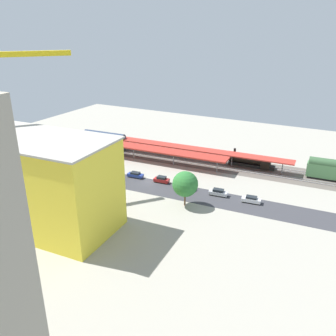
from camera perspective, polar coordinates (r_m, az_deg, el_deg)
ground_plane at (r=99.25m, az=-3.08°, el=-2.30°), size 159.37×159.37×0.00m
rail_bed at (r=117.35m, az=2.31°, el=1.61°), size 100.15×18.53×0.01m
street_asphalt at (r=97.49m, az=-3.74°, el=-2.78°), size 99.93×13.75×0.01m
track_rails at (r=117.29m, az=2.31°, el=1.69°), size 99.50×12.10×0.12m
platform_canopy_near at (r=115.70m, az=-5.55°, el=3.48°), size 62.85×8.31×4.54m
platform_canopy_far at (r=114.92m, az=2.95°, el=3.28°), size 67.27×7.34×4.23m
locomotive at (r=112.52m, az=13.26°, el=1.10°), size 14.19×3.44×5.13m
freight_coach_far at (r=128.44m, az=-10.14°, el=4.54°), size 16.91×3.67×5.86m
parked_car_0 at (r=90.09m, az=13.20°, el=-4.99°), size 4.81×2.26×1.67m
parked_car_1 at (r=92.14m, az=8.06°, el=-3.94°), size 4.93×2.15×1.79m
parked_car_2 at (r=94.76m, az=2.84°, el=-3.00°), size 4.83×1.99×1.71m
parked_car_3 at (r=98.70m, az=-1.04°, el=-1.90°), size 4.38×2.18×1.80m
parked_car_4 at (r=102.43m, az=-5.25°, el=-1.13°), size 4.72×2.15×1.61m
parked_car_5 at (r=107.29m, az=-9.34°, el=-0.20°), size 4.44×2.16×1.84m
parked_car_6 at (r=112.30m, az=-12.63°, el=0.53°), size 4.41×2.22×1.67m
construction_building at (r=80.11m, az=-20.24°, el=-2.22°), size 34.25×17.72×19.39m
construction_roof_slab at (r=76.86m, az=-21.19°, el=4.54°), size 34.88×18.34×0.40m
box_truck_0 at (r=92.31m, az=-12.87°, el=-3.71°), size 9.57×3.39×3.22m
box_truck_1 at (r=91.48m, az=-11.85°, el=-3.73°), size 10.12×3.27×3.67m
street_tree_0 at (r=84.37m, az=2.78°, el=-2.59°), size 6.19×6.19×8.78m
street_tree_1 at (r=109.21m, az=-18.02°, el=2.20°), size 6.38×6.38×9.03m
street_tree_2 at (r=100.36m, az=-12.49°, el=0.21°), size 4.91×4.91×6.89m
traffic_light at (r=98.59m, az=-10.93°, el=-0.15°), size 0.50×0.36×6.45m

